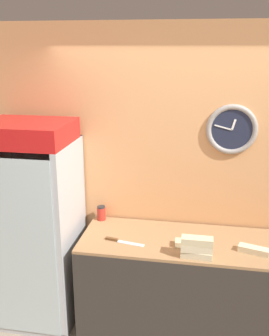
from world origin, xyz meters
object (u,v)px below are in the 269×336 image
object	(u,v)px
sandwich_stack_top	(197,241)
condiment_jar	(101,213)
sandwich_flat_left	(254,250)
sandwich_flat_right	(190,244)
sandwich_stack_middle	(197,248)
sandwich_stack_bottom	(196,254)
chefs_knife	(119,241)
beverage_cooler	(37,213)

from	to	relation	value
sandwich_stack_top	condiment_jar	size ratio (longest dim) A/B	1.79
sandwich_flat_left	sandwich_flat_right	world-z (taller)	same
sandwich_stack_middle	sandwich_flat_left	distance (m)	0.48
sandwich_stack_bottom	chefs_knife	size ratio (longest dim) A/B	0.72
sandwich_stack_middle	sandwich_flat_left	xyz separation A→B (m)	(0.45, 0.16, -0.06)
sandwich_flat_left	condiment_jar	distance (m)	1.42
chefs_knife	condiment_jar	size ratio (longest dim) A/B	2.53
sandwich_stack_top	condiment_jar	bearing A→B (deg)	148.74
sandwich_stack_bottom	sandwich_stack_top	distance (m)	0.12
sandwich_stack_middle	condiment_jar	world-z (taller)	condiment_jar
sandwich_stack_middle	sandwich_flat_right	distance (m)	0.19
sandwich_flat_left	sandwich_flat_right	bearing A→B (deg)	177.93
sandwich_stack_bottom	sandwich_flat_left	bearing A→B (deg)	19.17
beverage_cooler	sandwich_stack_top	xyz separation A→B (m)	(1.46, -0.32, 0.01)
sandwich_stack_middle	sandwich_stack_top	world-z (taller)	sandwich_stack_top
chefs_knife	condiment_jar	distance (m)	0.48
beverage_cooler	sandwich_stack_bottom	world-z (taller)	beverage_cooler
sandwich_flat_right	condiment_jar	world-z (taller)	condiment_jar
sandwich_stack_top	sandwich_flat_left	distance (m)	0.49
sandwich_stack_top	chefs_knife	world-z (taller)	sandwich_stack_top
beverage_cooler	chefs_knife	size ratio (longest dim) A/B	5.44
chefs_knife	beverage_cooler	bearing A→B (deg)	168.05
sandwich_stack_bottom	condiment_jar	size ratio (longest dim) A/B	1.82
sandwich_stack_top	sandwich_flat_right	xyz separation A→B (m)	(-0.05, 0.18, -0.12)
sandwich_stack_middle	sandwich_stack_top	distance (m)	0.06
sandwich_stack_bottom	beverage_cooler	bearing A→B (deg)	167.54
sandwich_flat_right	chefs_knife	world-z (taller)	sandwich_flat_right
beverage_cooler	condiment_jar	size ratio (longest dim) A/B	13.76
sandwich_stack_bottom	sandwich_flat_right	size ratio (longest dim) A/B	0.96
beverage_cooler	chefs_knife	bearing A→B (deg)	-11.95
beverage_cooler	sandwich_flat_left	size ratio (longest dim) A/B	7.35
beverage_cooler	chefs_knife	distance (m)	0.84
beverage_cooler	sandwich_flat_right	world-z (taller)	beverage_cooler
beverage_cooler	condiment_jar	distance (m)	0.60
beverage_cooler	sandwich_stack_bottom	size ratio (longest dim) A/B	7.55
beverage_cooler	sandwich_stack_middle	size ratio (longest dim) A/B	7.68
sandwich_flat_right	condiment_jar	size ratio (longest dim) A/B	1.89
beverage_cooler	sandwich_flat_right	xyz separation A→B (m)	(1.41, -0.15, -0.11)
sandwich_stack_bottom	sandwich_stack_middle	world-z (taller)	sandwich_stack_middle
sandwich_stack_top	sandwich_stack_middle	bearing A→B (deg)	0.00
sandwich_stack_middle	sandwich_flat_right	bearing A→B (deg)	106.90
beverage_cooler	sandwich_flat_left	distance (m)	1.92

